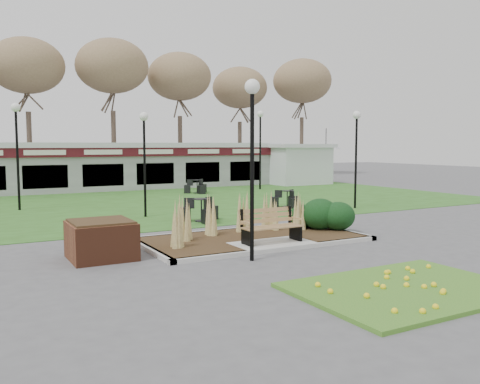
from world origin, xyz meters
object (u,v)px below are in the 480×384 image
bistro_set_b (201,214)px  food_pavilion (97,166)px  patio_umbrella (326,158)px  lamp_post_far_left (16,132)px  brick_planter (101,239)px  lamp_post_mid_left (144,141)px  lamp_post_far_right (260,132)px  service_hut (297,164)px  bistro_set_d (287,202)px  lamp_post_mid_right (356,138)px  lamp_post_near_left (252,129)px  park_bench (270,225)px  bistro_set_c (197,189)px

bistro_set_b → food_pavilion: bearing=90.8°
patio_umbrella → lamp_post_far_left: bearing=-163.9°
brick_planter → lamp_post_mid_left: lamp_post_mid_left is taller
brick_planter → patio_umbrella: 26.59m
lamp_post_far_right → bistro_set_b: size_ratio=3.12×
service_hut → bistro_set_d: service_hut is taller
lamp_post_mid_left → bistro_set_b: size_ratio=2.58×
bistro_set_d → lamp_post_far_left: bearing=156.2°
lamp_post_mid_left → lamp_post_mid_right: size_ratio=0.95×
brick_planter → lamp_post_mid_right: size_ratio=0.35×
service_hut → lamp_post_near_left: lamp_post_near_left is taller
service_hut → brick_planter: bearing=-136.5°
food_pavilion → bistro_set_b: bearing=-89.2°
patio_umbrella → lamp_post_mid_right: bearing=-123.5°
service_hut → bistro_set_b: service_hut is taller
lamp_post_near_left → food_pavilion: bearing=86.5°
service_hut → lamp_post_far_right: 5.57m
park_bench → lamp_post_mid_right: (7.73, 5.28, 2.50)m
lamp_post_mid_right → bistro_set_d: bearing=144.3°
service_hut → lamp_post_mid_left: lamp_post_mid_left is taller
lamp_post_near_left → lamp_post_far_right: bearing=58.2°
lamp_post_far_right → bistro_set_c: size_ratio=3.36×
service_hut → lamp_post_near_left: size_ratio=1.02×
service_hut → lamp_post_far_left: lamp_post_far_left is taller
lamp_post_near_left → bistro_set_d: lamp_post_near_left is taller
lamp_post_far_left → bistro_set_d: bearing=-23.8°
lamp_post_near_left → lamp_post_mid_right: (9.01, 6.49, -0.06)m
park_bench → food_pavilion: bearing=90.0°
lamp_post_far_right → lamp_post_far_left: 14.62m
lamp_post_mid_left → lamp_post_mid_right: bearing=-11.7°
service_hut → lamp_post_far_left: bearing=-161.9°
brick_planter → bistro_set_d: 11.56m
lamp_post_near_left → lamp_post_mid_left: (0.12, 8.32, -0.22)m
lamp_post_mid_right → lamp_post_far_right: 10.13m
bistro_set_d → lamp_post_near_left: bearing=-128.8°
service_hut → lamp_post_mid_left: (-14.67, -10.64, 1.47)m
lamp_post_mid_left → bistro_set_c: size_ratio=2.77×
bistro_set_d → bistro_set_c: bearing=96.3°
food_pavilion → lamp_post_far_left: 9.77m
lamp_post_far_right → lamp_post_mid_left: bearing=-141.0°
lamp_post_mid_right → bistro_set_c: (-3.27, 9.55, -2.81)m
service_hut → lamp_post_mid_right: (-5.77, -12.48, 1.64)m
service_hut → lamp_post_mid_right: size_ratio=1.04×
food_pavilion → lamp_post_mid_left: size_ratio=6.14×
lamp_post_mid_left → bistro_set_d: lamp_post_mid_left is taller
lamp_post_far_left → bistro_set_d: 11.90m
food_pavilion → bistro_set_b: (0.21, -14.75, -1.18)m
lamp_post_mid_right → bistro_set_d: (-2.40, 1.73, -2.82)m
park_bench → lamp_post_near_left: 3.10m
lamp_post_near_left → bistro_set_d: bearing=51.2°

